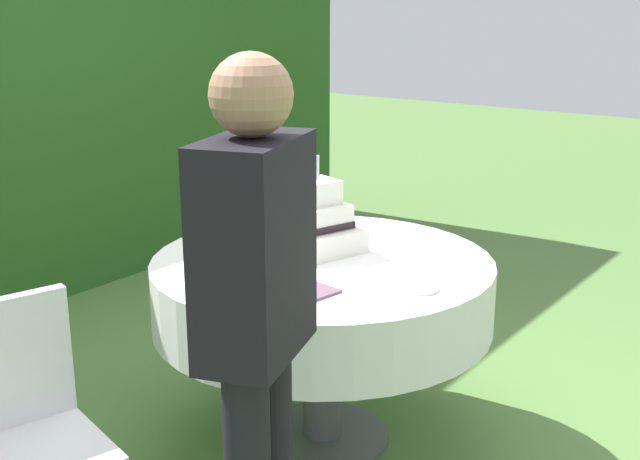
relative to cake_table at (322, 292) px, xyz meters
name	(u,v)px	position (x,y,z in m)	size (l,w,h in m)	color
ground_plane	(322,437)	(0.00, 0.00, -0.63)	(20.00, 20.00, 0.00)	#547A3D
cake_table	(322,292)	(0.00, 0.00, 0.00)	(1.30, 1.30, 0.76)	#4C4C51
wedding_cake	(318,225)	(0.08, 0.08, 0.24)	(0.36, 0.36, 0.38)	white
serving_plate_near	(242,267)	(-0.26, 0.17, 0.14)	(0.11, 0.11, 0.01)	white
serving_plate_far	(420,288)	(-0.07, -0.47, 0.14)	(0.12, 0.12, 0.01)	white
napkin_stack	(313,291)	(-0.31, -0.19, 0.14)	(0.14, 0.14, 0.01)	#6B4C60
garden_chair	(20,424)	(-1.20, 0.19, -0.09)	(0.49, 0.49, 0.89)	white
standing_person	(256,324)	(-0.94, -0.49, 0.30)	(0.41, 0.30, 1.60)	black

